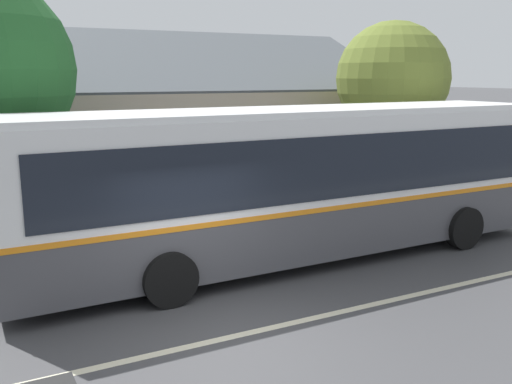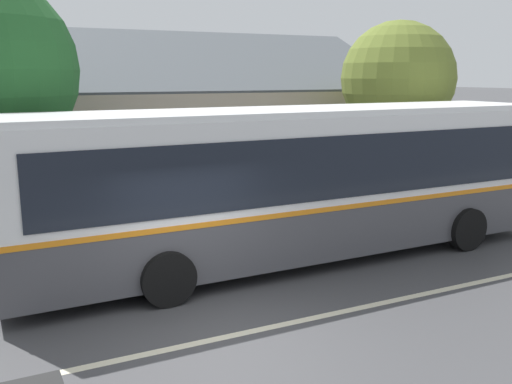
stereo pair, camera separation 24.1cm
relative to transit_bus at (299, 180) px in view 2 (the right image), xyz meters
name	(u,v)px [view 2 (the right image)]	position (x,y,z in m)	size (l,w,h in m)	color
ground_plane	(223,338)	(-3.04, -2.90, -1.78)	(300.00, 300.00, 0.00)	#424244
sidewalk_far	(128,237)	(-3.04, 3.10, -1.70)	(60.00, 3.00, 0.15)	#9E9E99
lane_divider_stripe	(223,337)	(-3.04, -2.90, -1.78)	(60.00, 0.16, 0.01)	beige
community_building	(5,139)	(-5.30, 10.86, 0.09)	(27.05, 10.09, 6.68)	tan
transit_bus	(299,180)	(0.00, 0.00, 0.00)	(12.51, 2.89, 3.32)	#47474C
bench_down_street	(51,232)	(-4.90, 2.56, -1.22)	(1.57, 0.51, 0.94)	#4C4C4C
street_tree_primary	(398,79)	(5.69, 3.70, 2.11)	(3.52, 3.52, 5.67)	#4C3828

